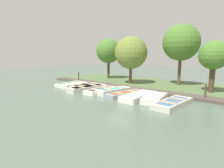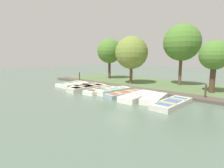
{
  "view_description": "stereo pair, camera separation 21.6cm",
  "coord_description": "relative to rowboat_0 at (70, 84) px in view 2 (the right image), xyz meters",
  "views": [
    {
      "loc": [
        11.64,
        9.26,
        2.94
      ],
      "look_at": [
        0.59,
        -0.4,
        0.65
      ],
      "focal_mm": 28.0,
      "sensor_mm": 36.0,
      "label": 1
    },
    {
      "loc": [
        11.5,
        9.42,
        2.94
      ],
      "look_at": [
        0.59,
        -0.4,
        0.65
      ],
      "focal_mm": 28.0,
      "sensor_mm": 36.0,
      "label": 2
    }
  ],
  "objects": [
    {
      "name": "ground_plane",
      "position": [
        -1.08,
        5.93,
        -0.16
      ],
      "size": [
        80.0,
        80.0,
        0.0
      ],
      "primitive_type": "plane",
      "color": "#566B5B"
    },
    {
      "name": "shore_bank",
      "position": [
        -6.08,
        5.93,
        -0.09
      ],
      "size": [
        8.0,
        24.0,
        0.13
      ],
      "color": "#567042",
      "rests_on": "ground_plane"
    },
    {
      "name": "dock_walkway",
      "position": [
        -2.33,
        5.93,
        -0.06
      ],
      "size": [
        1.28,
        21.95,
        0.21
      ],
      "color": "#51473D",
      "rests_on": "ground_plane"
    },
    {
      "name": "rowboat_0",
      "position": [
        0.0,
        0.0,
        0.0
      ],
      "size": [
        3.13,
        1.44,
        0.33
      ],
      "rotation": [
        0.0,
        0.0,
        0.16
      ],
      "color": "silver",
      "rests_on": "ground_plane"
    },
    {
      "name": "rowboat_1",
      "position": [
        0.09,
        1.26,
        0.03
      ],
      "size": [
        2.84,
        1.11,
        0.38
      ],
      "rotation": [
        0.0,
        0.0,
        0.01
      ],
      "color": "silver",
      "rests_on": "ground_plane"
    },
    {
      "name": "rowboat_2",
      "position": [
        -0.08,
        2.4,
        0.02
      ],
      "size": [
        3.07,
        1.77,
        0.37
      ],
      "rotation": [
        0.0,
        0.0,
        0.23
      ],
      "color": "silver",
      "rests_on": "ground_plane"
    },
    {
      "name": "rowboat_3",
      "position": [
        0.65,
        3.66,
        0.06
      ],
      "size": [
        3.63,
        1.29,
        0.44
      ],
      "rotation": [
        0.0,
        0.0,
        -0.06
      ],
      "color": "beige",
      "rests_on": "ground_plane"
    },
    {
      "name": "rowboat_4",
      "position": [
        0.41,
        4.99,
        0.01
      ],
      "size": [
        3.19,
        1.37,
        0.35
      ],
      "rotation": [
        0.0,
        0.0,
        0.11
      ],
      "color": "silver",
      "rests_on": "ground_plane"
    },
    {
      "name": "rowboat_5",
      "position": [
        0.03,
        6.18,
        0.06
      ],
      "size": [
        3.01,
        1.36,
        0.44
      ],
      "rotation": [
        0.0,
        0.0,
        -0.14
      ],
      "color": "silver",
      "rests_on": "ground_plane"
    },
    {
      "name": "rowboat_6",
      "position": [
        0.15,
        7.42,
        -0.0
      ],
      "size": [
        3.38,
        1.6,
        0.33
      ],
      "rotation": [
        0.0,
        0.0,
        -0.18
      ],
      "color": "#8C9EA8",
      "rests_on": "ground_plane"
    },
    {
      "name": "rowboat_7",
      "position": [
        0.33,
        8.73,
        0.04
      ],
      "size": [
        3.3,
        1.29,
        0.41
      ],
      "rotation": [
        0.0,
        0.0,
        0.02
      ],
      "color": "silver",
      "rests_on": "ground_plane"
    },
    {
      "name": "rowboat_8",
      "position": [
        0.13,
        9.85,
        0.05
      ],
      "size": [
        2.8,
        1.66,
        0.42
      ],
      "rotation": [
        0.0,
        0.0,
        0.21
      ],
      "color": "silver",
      "rests_on": "ground_plane"
    },
    {
      "name": "rowboat_9",
      "position": [
        0.43,
        11.22,
        0.01
      ],
      "size": [
        3.37,
        1.33,
        0.35
      ],
      "rotation": [
        0.0,
        0.0,
        -0.05
      ],
      "color": "beige",
      "rests_on": "ground_plane"
    },
    {
      "name": "mooring_post_near",
      "position": [
        -2.41,
        -1.47,
        0.42
      ],
      "size": [
        0.12,
        0.12,
        1.15
      ],
      "color": "#47382D",
      "rests_on": "ground_plane"
    },
    {
      "name": "mooring_post_far",
      "position": [
        -2.41,
        12.31,
        0.42
      ],
      "size": [
        0.12,
        0.12,
        1.15
      ],
      "color": "#47382D",
      "rests_on": "ground_plane"
    },
    {
      "name": "park_tree_far_left",
      "position": [
        -6.38,
        -0.25,
        3.5
      ],
      "size": [
        3.14,
        3.14,
        5.25
      ],
      "color": "#4C3828",
      "rests_on": "ground_plane"
    },
    {
      "name": "park_tree_left",
      "position": [
        -4.56,
        4.57,
        3.2
      ],
      "size": [
        3.37,
        3.37,
        5.06
      ],
      "color": "brown",
      "rests_on": "ground_plane"
    },
    {
      "name": "park_tree_center",
      "position": [
        -7.03,
        8.77,
        4.14
      ],
      "size": [
        3.55,
        3.55,
        6.09
      ],
      "color": "brown",
      "rests_on": "ground_plane"
    },
    {
      "name": "park_tree_right",
      "position": [
        -4.93,
        12.12,
        2.85
      ],
      "size": [
        2.24,
        2.24,
        4.2
      ],
      "color": "#4C3828",
      "rests_on": "ground_plane"
    }
  ]
}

